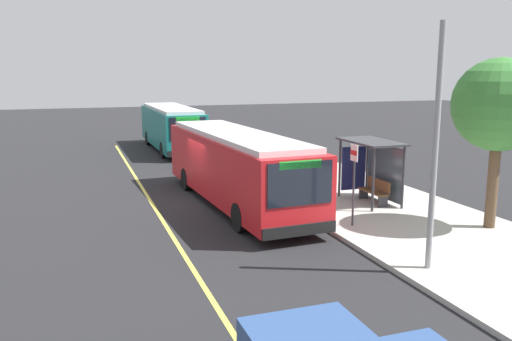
% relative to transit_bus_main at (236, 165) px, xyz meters
% --- Properties ---
extents(ground_plane, '(120.00, 120.00, 0.00)m').
position_rel_transit_bus_main_xyz_m(ground_plane, '(-1.16, -1.01, -1.62)').
color(ground_plane, '#232326').
extents(sidewalk_curb, '(44.00, 6.40, 0.15)m').
position_rel_transit_bus_main_xyz_m(sidewalk_curb, '(-1.16, 4.99, -1.54)').
color(sidewalk_curb, '#B7B2A8').
rests_on(sidewalk_curb, ground_plane).
extents(lane_stripe_center, '(36.00, 0.14, 0.01)m').
position_rel_transit_bus_main_xyz_m(lane_stripe_center, '(-1.16, -3.21, -1.61)').
color(lane_stripe_center, '#E0D64C').
rests_on(lane_stripe_center, ground_plane).
extents(transit_bus_main, '(11.43, 3.16, 2.95)m').
position_rel_transit_bus_main_xyz_m(transit_bus_main, '(0.00, 0.00, 0.00)').
color(transit_bus_main, red).
rests_on(transit_bus_main, ground_plane).
extents(transit_bus_second, '(10.41, 2.68, 2.95)m').
position_rel_transit_bus_main_xyz_m(transit_bus_second, '(-15.73, 0.26, -0.00)').
color(transit_bus_second, '#146B66').
rests_on(transit_bus_second, ground_plane).
extents(bus_shelter, '(2.90, 1.60, 2.48)m').
position_rel_transit_bus_main_xyz_m(bus_shelter, '(1.71, 5.14, 0.30)').
color(bus_shelter, '#333338').
rests_on(bus_shelter, sidewalk_curb).
extents(waiting_bench, '(1.60, 0.48, 0.95)m').
position_rel_transit_bus_main_xyz_m(waiting_bench, '(2.05, 5.14, -0.98)').
color(waiting_bench, brown).
rests_on(waiting_bench, sidewalk_curb).
extents(route_sign_post, '(0.44, 0.08, 2.80)m').
position_rel_transit_bus_main_xyz_m(route_sign_post, '(4.56, 2.71, 0.34)').
color(route_sign_post, '#333338').
rests_on(route_sign_post, sidewalk_curb).
extents(street_tree_near_shelter, '(3.02, 3.02, 5.61)m').
position_rel_transit_bus_main_xyz_m(street_tree_near_shelter, '(6.25, 6.98, 2.60)').
color(street_tree_near_shelter, brown).
rests_on(street_tree_near_shelter, sidewalk_curb).
extents(utility_pole, '(0.16, 0.16, 6.40)m').
position_rel_transit_bus_main_xyz_m(utility_pole, '(8.70, 2.67, 1.73)').
color(utility_pole, gray).
rests_on(utility_pole, sidewalk_curb).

